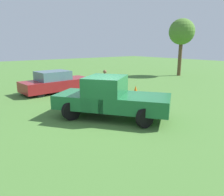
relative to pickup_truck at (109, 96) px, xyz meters
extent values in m
plane|color=#477533|center=(0.23, -0.06, -0.96)|extent=(80.00, 80.00, 0.00)
cylinder|color=black|center=(-1.65, 0.93, -0.54)|extent=(0.83, 0.22, 0.83)
cylinder|color=black|center=(-0.34, 1.86, -0.54)|extent=(0.83, 0.22, 0.83)
cylinder|color=black|center=(0.20, -1.66, -0.54)|extent=(0.83, 0.22, 0.83)
cylinder|color=black|center=(1.50, -0.73, -0.54)|extent=(0.83, 0.22, 0.83)
cube|color=#1E6638|center=(-0.94, 1.32, -0.20)|extent=(2.70, 2.72, 0.64)
cube|color=#1E6638|center=(0.10, -0.14, 0.18)|extent=(2.47, 2.40, 1.40)
cube|color=slate|center=(0.10, -0.14, 0.62)|extent=(2.21, 2.12, 0.48)
cube|color=#1E6638|center=(0.68, -0.95, -0.22)|extent=(2.93, 3.05, 0.60)
cube|color=silver|center=(-1.48, 2.08, -0.46)|extent=(1.56, 1.16, 0.16)
cylinder|color=black|center=(-2.02, -7.50, -0.65)|extent=(0.63, 0.20, 0.63)
cylinder|color=black|center=(-2.12, -5.96, -0.65)|extent=(0.63, 0.20, 0.63)
cylinder|color=black|center=(1.09, -7.29, -0.65)|extent=(0.63, 0.20, 0.63)
cylinder|color=black|center=(0.98, -5.74, -0.65)|extent=(0.63, 0.20, 0.63)
cube|color=maroon|center=(-0.52, -6.62, -0.44)|extent=(4.84, 2.13, 0.68)
cube|color=slate|center=(-0.28, -6.61, 0.20)|extent=(2.18, 1.73, 0.60)
cylinder|color=navy|center=(-2.14, -3.28, -0.55)|extent=(0.14, 0.14, 0.81)
cylinder|color=navy|center=(-2.30, -3.40, -0.55)|extent=(0.14, 0.14, 0.81)
cylinder|color=silver|center=(-2.22, -3.34, 0.16)|extent=(0.45, 0.45, 0.61)
sphere|color=brown|center=(-2.22, -3.34, 0.61)|extent=(0.22, 0.22, 0.22)
cylinder|color=brown|center=(-14.31, -6.52, 0.89)|extent=(0.37, 0.37, 3.70)
sphere|color=#4C7A2D|center=(-14.31, -6.52, 3.51)|extent=(2.60, 2.60, 2.60)
cone|color=orange|center=(-4.38, -2.84, -0.69)|extent=(0.32, 0.32, 0.55)
camera|label=1|loc=(5.75, 7.52, 2.21)|focal=35.49mm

